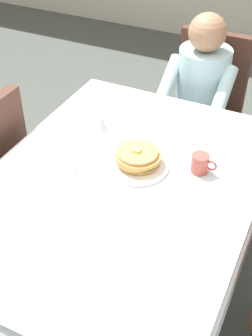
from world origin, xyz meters
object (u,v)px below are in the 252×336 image
(breakfast_stack, at_px, (138,157))
(spoon_near_edge, at_px, (104,211))
(plate_breakfast, at_px, (137,165))
(cup_coffee, at_px, (200,163))
(syrup_pitcher, at_px, (101,122))
(knife_right_of_plate, at_px, (176,181))
(dining_table_main, at_px, (120,197))
(diner_person, at_px, (200,91))
(chair_diner, at_px, (205,99))
(fork_left_of_plate, at_px, (96,157))

(breakfast_stack, relative_size, spoon_near_edge, 1.34)
(plate_breakfast, relative_size, cup_coffee, 2.48)
(syrup_pitcher, distance_m, knife_right_of_plate, 0.52)
(syrup_pitcher, height_order, spoon_near_edge, syrup_pitcher)
(syrup_pitcher, relative_size, spoon_near_edge, 0.53)
(dining_table_main, distance_m, knife_right_of_plate, 0.25)
(breakfast_stack, bearing_deg, diner_person, 90.00)
(dining_table_main, bearing_deg, knife_right_of_plate, 26.31)
(breakfast_stack, xyz_separation_m, spoon_near_edge, (0.00, -0.31, -0.05))
(cup_coffee, distance_m, knife_right_of_plate, 0.13)
(chair_diner, height_order, breakfast_stack, chair_diner)
(diner_person, xyz_separation_m, breakfast_stack, (-0.00, -0.89, 0.12))
(diner_person, relative_size, syrup_pitcher, 14.00)
(dining_table_main, bearing_deg, syrup_pitcher, 129.25)
(syrup_pitcher, bearing_deg, fork_left_of_plate, -66.84)
(diner_person, relative_size, plate_breakfast, 4.00)
(chair_diner, xyz_separation_m, knife_right_of_plate, (0.19, -1.06, 0.21))
(syrup_pitcher, distance_m, spoon_near_edge, 0.57)
(breakfast_stack, relative_size, syrup_pitcher, 2.52)
(cup_coffee, distance_m, syrup_pitcher, 0.55)
(plate_breakfast, height_order, cup_coffee, cup_coffee)
(dining_table_main, relative_size, diner_person, 1.36)
(chair_diner, bearing_deg, diner_person, 90.00)
(plate_breakfast, bearing_deg, diner_person, 89.90)
(spoon_near_edge, bearing_deg, cup_coffee, 47.00)
(dining_table_main, xyz_separation_m, plate_breakfast, (0.02, 0.13, 0.10))
(diner_person, bearing_deg, dining_table_main, 88.64)
(diner_person, height_order, syrup_pitcher, diner_person)
(breakfast_stack, distance_m, cup_coffee, 0.27)
(chair_diner, bearing_deg, dining_table_main, 88.82)
(breakfast_stack, height_order, spoon_near_edge, breakfast_stack)
(dining_table_main, bearing_deg, breakfast_stack, 79.40)
(syrup_pitcher, height_order, fork_left_of_plate, syrup_pitcher)
(chair_diner, xyz_separation_m, fork_left_of_plate, (-0.19, -1.06, 0.21))
(chair_diner, distance_m, fork_left_of_plate, 1.10)
(cup_coffee, relative_size, spoon_near_edge, 0.75)
(dining_table_main, bearing_deg, plate_breakfast, 79.81)
(dining_table_main, bearing_deg, chair_diner, 88.82)
(fork_left_of_plate, bearing_deg, knife_right_of_plate, -88.58)
(chair_diner, bearing_deg, plate_breakfast, 89.92)
(knife_right_of_plate, bearing_deg, cup_coffee, -33.52)
(plate_breakfast, bearing_deg, dining_table_main, -100.19)
(plate_breakfast, bearing_deg, breakfast_stack, 62.90)
(dining_table_main, height_order, breakfast_stack, breakfast_stack)
(fork_left_of_plate, bearing_deg, syrup_pitcher, 24.58)
(cup_coffee, bearing_deg, dining_table_main, -143.04)
(breakfast_stack, bearing_deg, syrup_pitcher, 146.38)
(dining_table_main, xyz_separation_m, syrup_pitcher, (-0.26, 0.31, 0.13))
(diner_person, bearing_deg, knife_right_of_plate, 101.72)
(diner_person, xyz_separation_m, fork_left_of_plate, (-0.19, -0.91, 0.07))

